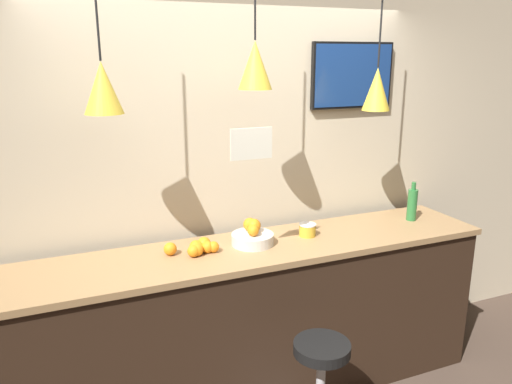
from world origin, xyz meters
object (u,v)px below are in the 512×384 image
fruit_bowl (252,236)px  mounted_tv (352,75)px  juice_bottle (412,204)px  spread_jar (307,230)px

fruit_bowl → mounted_tv: 1.34m
juice_bottle → spread_jar: size_ratio=2.53×
fruit_bowl → mounted_tv: (0.89, 0.31, 0.95)m
juice_bottle → mounted_tv: mounted_tv is taller
spread_jar → mounted_tv: size_ratio=0.17×
fruit_bowl → juice_bottle: 1.23m
fruit_bowl → spread_jar: bearing=-0.9°
juice_bottle → spread_jar: juice_bottle is taller
spread_jar → mounted_tv: 1.13m
fruit_bowl → juice_bottle: bearing=-0.3°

